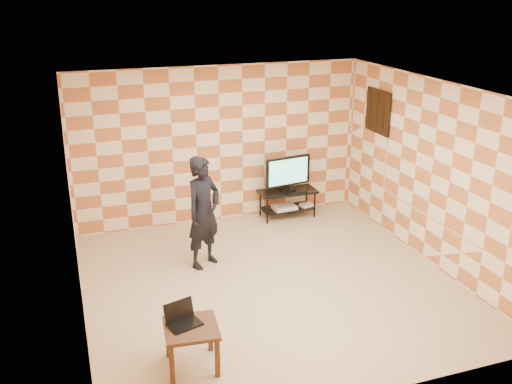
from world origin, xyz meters
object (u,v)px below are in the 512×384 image
at_px(tv_stand, 287,197).
at_px(side_table, 191,334).
at_px(person, 204,212).
at_px(tv, 288,172).

relative_size(tv_stand, side_table, 1.63).
xyz_separation_m(side_table, person, (0.73, 2.29, 0.42)).
bearing_deg(side_table, tv_stand, 54.54).
bearing_deg(tv_stand, person, -144.43).
relative_size(side_table, person, 0.37).
distance_m(side_table, person, 2.44).
height_order(tv, side_table, tv).
relative_size(tv, side_table, 1.36).
xyz_separation_m(tv_stand, tv, (-0.00, -0.00, 0.48)).
xyz_separation_m(tv, side_table, (-2.58, -3.61, -0.43)).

